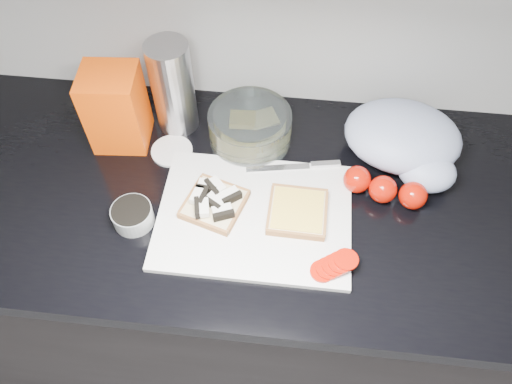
{
  "coord_description": "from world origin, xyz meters",
  "views": [
    {
      "loc": [
        0.07,
        0.57,
        1.78
      ],
      "look_at": [
        0.0,
        1.16,
        0.95
      ],
      "focal_mm": 35.0,
      "sensor_mm": 36.0,
      "label": 1
    }
  ],
  "objects_px": {
    "glass_bowl": "(250,128)",
    "bread_bag": "(116,108)",
    "cutting_board": "(254,216)",
    "steel_canister": "(173,87)"
  },
  "relations": [
    {
      "from": "glass_bowl",
      "to": "bread_bag",
      "type": "distance_m",
      "value": 0.3
    },
    {
      "from": "cutting_board",
      "to": "glass_bowl",
      "type": "bearing_deg",
      "value": 99.16
    },
    {
      "from": "cutting_board",
      "to": "bread_bag",
      "type": "bearing_deg",
      "value": 150.1
    },
    {
      "from": "glass_bowl",
      "to": "steel_canister",
      "type": "distance_m",
      "value": 0.19
    },
    {
      "from": "glass_bowl",
      "to": "bread_bag",
      "type": "height_order",
      "value": "bread_bag"
    },
    {
      "from": "cutting_board",
      "to": "glass_bowl",
      "type": "xyz_separation_m",
      "value": [
        -0.04,
        0.22,
        0.03
      ]
    },
    {
      "from": "bread_bag",
      "to": "cutting_board",
      "type": "bearing_deg",
      "value": -34.49
    },
    {
      "from": "glass_bowl",
      "to": "bread_bag",
      "type": "relative_size",
      "value": 1.0
    },
    {
      "from": "glass_bowl",
      "to": "steel_canister",
      "type": "xyz_separation_m",
      "value": [
        -0.18,
        0.03,
        0.07
      ]
    },
    {
      "from": "glass_bowl",
      "to": "bread_bag",
      "type": "xyz_separation_m",
      "value": [
        -0.29,
        -0.03,
        0.06
      ]
    }
  ]
}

